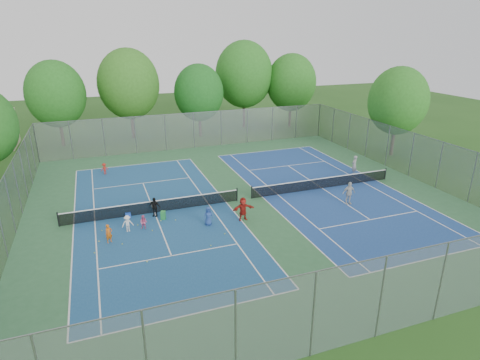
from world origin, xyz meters
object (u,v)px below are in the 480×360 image
object	(u,v)px
net_left	(154,207)
net_right	(323,183)
ball_crate	(128,215)
ball_hopper	(163,215)
instructor	(354,165)

from	to	relation	value
net_left	net_right	bearing A→B (deg)	0.00
net_left	net_right	distance (m)	14.00
net_left	net_right	xyz separation A→B (m)	(14.00, 0.00, 0.00)
ball_crate	net_left	bearing A→B (deg)	2.84
net_left	ball_hopper	distance (m)	1.38
net_right	net_left	bearing A→B (deg)	180.00
net_right	ball_hopper	bearing A→B (deg)	-174.51
ball_hopper	instructor	distance (m)	18.49
ball_crate	ball_hopper	size ratio (longest dim) A/B	0.61
ball_crate	ball_hopper	xyz separation A→B (m)	(2.29, -1.21, 0.14)
ball_hopper	ball_crate	bearing A→B (deg)	152.13
net_left	net_right	world-z (taller)	same
instructor	net_right	bearing A→B (deg)	0.80
net_left	ball_crate	distance (m)	1.89
ball_crate	ball_hopper	distance (m)	2.60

